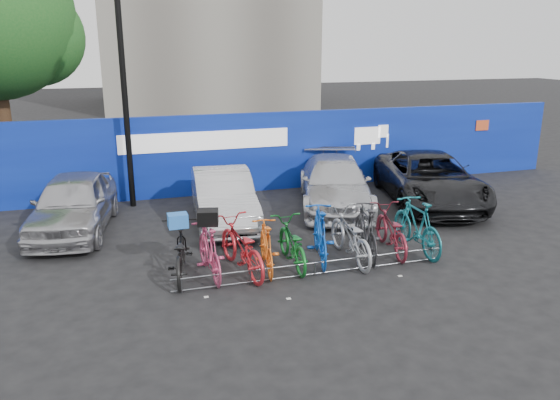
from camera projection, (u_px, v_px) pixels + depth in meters
name	position (u px, v px, depth m)	size (l,w,h in m)	color
ground	(305.00, 265.00, 11.26)	(100.00, 100.00, 0.00)	black
hoarding	(239.00, 153.00, 16.44)	(22.00, 0.18, 2.40)	navy
lamppost	(124.00, 87.00, 14.42)	(0.25, 0.50, 6.11)	black
bike_rack	(315.00, 268.00, 10.67)	(5.60, 0.03, 0.30)	#595B60
car_0	(73.00, 204.00, 13.06)	(1.66, 4.12, 1.41)	#ABABAF
car_1	(223.00, 197.00, 13.76)	(1.40, 4.02, 1.33)	#B4B5B9
car_2	(335.00, 183.00, 15.07)	(1.87, 4.60, 1.33)	silver
car_3	(429.00, 179.00, 15.44)	(2.33, 5.05, 1.40)	black
bike_0	(180.00, 252.00, 10.54)	(0.68, 1.95, 1.03)	black
bike_1	(209.00, 251.00, 10.57)	(0.50, 1.78, 1.07)	#CB416C
bike_2	(241.00, 247.00, 10.74)	(0.72, 2.06, 1.08)	red
bike_3	(266.00, 247.00, 10.85)	(0.48, 1.68, 1.01)	orange
bike_4	(292.00, 243.00, 11.09)	(0.64, 1.83, 0.96)	#116922
bike_5	(320.00, 234.00, 11.33)	(0.55, 1.94, 1.16)	blue
bike_6	(350.00, 236.00, 11.36)	(0.71, 2.04, 1.07)	#9A9DA2
bike_7	(366.00, 231.00, 11.57)	(0.53, 1.88, 1.13)	#262629
bike_8	(391.00, 230.00, 11.81)	(0.67, 1.91, 1.00)	maroon
bike_9	(417.00, 226.00, 11.80)	(0.56, 1.99, 1.19)	#166C77
cargo_crate	(178.00, 221.00, 10.36)	(0.37, 0.28, 0.26)	blue
cargo_topcase	(208.00, 217.00, 10.38)	(0.39, 0.35, 0.29)	black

